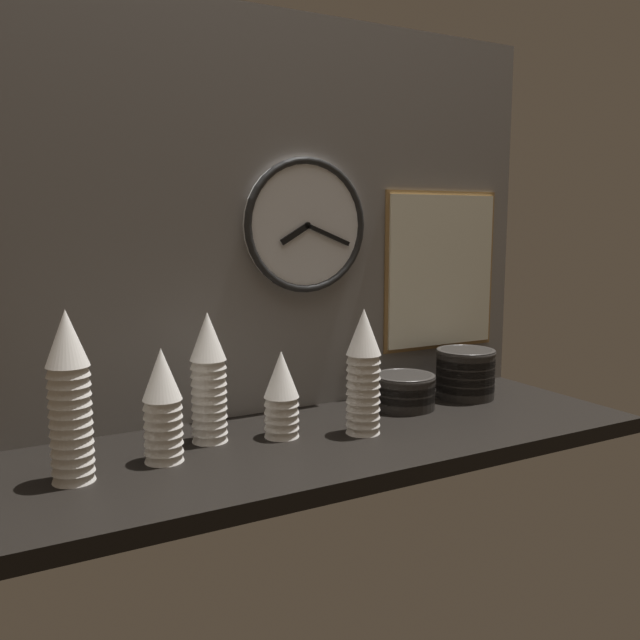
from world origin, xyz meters
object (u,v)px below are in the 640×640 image
at_px(cup_stack_center_right, 363,371).
at_px(bowl_stack_far_right, 465,372).
at_px(cup_stack_center, 281,394).
at_px(menu_board, 441,271).
at_px(cup_stack_left, 163,405).
at_px(wall_clock, 306,225).
at_px(cup_stack_far_left, 70,397).
at_px(cup_stack_center_left, 209,377).
at_px(bowl_stack_right, 404,390).

bearing_deg(cup_stack_center_right, bowl_stack_far_right, 17.58).
distance_m(cup_stack_center, menu_board, 0.72).
distance_m(cup_stack_left, wall_clock, 0.64).
xyz_separation_m(cup_stack_left, cup_stack_center_right, (0.48, -0.04, 0.03)).
height_order(cup_stack_center_right, menu_board, menu_board).
relative_size(cup_stack_center, cup_stack_far_left, 0.61).
height_order(cup_stack_far_left, bowl_stack_far_right, cup_stack_far_left).
bearing_deg(cup_stack_center_right, cup_stack_center_left, 160.76).
bearing_deg(menu_board, wall_clock, -178.92).
distance_m(cup_stack_center, bowl_stack_far_right, 0.64).
bearing_deg(cup_stack_far_left, cup_stack_center_left, 17.95).
height_order(cup_stack_far_left, cup_stack_center_left, cup_stack_far_left).
xyz_separation_m(cup_stack_left, wall_clock, (0.47, 0.22, 0.38)).
height_order(cup_stack_center_right, bowl_stack_right, cup_stack_center_right).
height_order(bowl_stack_far_right, bowl_stack_right, bowl_stack_far_right).
bearing_deg(bowl_stack_far_right, cup_stack_center, -173.68).
distance_m(bowl_stack_right, menu_board, 0.41).
xyz_separation_m(cup_stack_center_right, bowl_stack_right, (0.22, 0.13, -0.10)).
bearing_deg(cup_stack_left, cup_stack_center_right, -4.92).
height_order(cup_stack_center, wall_clock, wall_clock).
bearing_deg(bowl_stack_right, cup_stack_center_left, -178.76).
xyz_separation_m(cup_stack_far_left, bowl_stack_right, (0.89, 0.12, -0.12)).
relative_size(cup_stack_far_left, bowl_stack_right, 2.01).
distance_m(wall_clock, menu_board, 0.49).
bearing_deg(bowl_stack_right, menu_board, 31.06).
relative_size(cup_stack_center_left, bowl_stack_right, 1.78).
distance_m(cup_stack_center, bowl_stack_right, 0.42).
distance_m(bowl_stack_right, wall_clock, 0.53).
bearing_deg(bowl_stack_far_right, menu_board, 86.42).
xyz_separation_m(cup_stack_center_right, wall_clock, (-0.02, 0.27, 0.35)).
distance_m(cup_stack_left, bowl_stack_far_right, 0.93).
relative_size(cup_stack_center_right, bowl_stack_right, 1.78).
relative_size(cup_stack_left, cup_stack_far_left, 0.72).
height_order(cup_stack_far_left, cup_stack_center_right, cup_stack_far_left).
distance_m(cup_stack_center_left, bowl_stack_far_right, 0.80).
height_order(cup_stack_center_left, cup_stack_center_right, same).
bearing_deg(cup_stack_center_left, bowl_stack_right, 1.24).
xyz_separation_m(cup_stack_far_left, bowl_stack_far_right, (1.12, 0.12, -0.10)).
relative_size(cup_stack_left, cup_stack_center, 1.19).
bearing_deg(cup_stack_left, bowl_stack_right, 7.53).
distance_m(cup_stack_center_right, bowl_stack_far_right, 0.47).
bearing_deg(cup_stack_far_left, bowl_stack_right, 7.46).
distance_m(cup_stack_center_right, bowl_stack_right, 0.28).
xyz_separation_m(bowl_stack_far_right, bowl_stack_right, (-0.22, -0.01, -0.02)).
bearing_deg(menu_board, cup_stack_left, -166.03).
xyz_separation_m(cup_stack_center_left, menu_board, (0.80, 0.15, 0.21)).
bearing_deg(cup_stack_center_left, cup_stack_far_left, -162.05).
xyz_separation_m(wall_clock, menu_board, (0.47, 0.01, -0.14)).
distance_m(cup_stack_left, bowl_stack_right, 0.71).
height_order(cup_stack_center_left, menu_board, menu_board).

